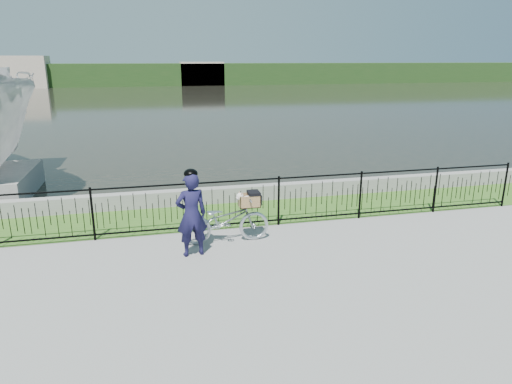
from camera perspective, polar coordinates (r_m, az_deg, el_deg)
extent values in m
plane|color=gray|center=(8.83, -0.62, -8.17)|extent=(120.00, 120.00, 0.00)
cube|color=#38621E|center=(11.20, -3.54, -2.76)|extent=(60.00, 2.00, 0.01)
plane|color=black|center=(41.04, -10.95, 10.94)|extent=(120.00, 120.00, 0.00)
cube|color=gray|center=(12.08, -4.36, -0.36)|extent=(60.00, 0.30, 0.40)
cube|color=#223F18|center=(67.90, -12.14, 14.18)|extent=(120.00, 6.00, 3.00)
cube|color=#B7A693|center=(67.84, -27.89, 13.12)|extent=(8.00, 4.00, 4.00)
cube|color=#B7A693|center=(66.83, -6.80, 14.48)|extent=(6.00, 3.00, 3.20)
imported|color=#B2B9BF|center=(9.39, -3.89, -3.53)|extent=(1.82, 0.64, 0.96)
cube|color=black|center=(9.39, -0.86, -1.80)|extent=(0.38, 0.18, 0.02)
cube|color=olive|center=(9.39, -0.86, -1.76)|extent=(0.43, 0.30, 0.01)
cube|color=olive|center=(9.49, -1.04, -0.81)|extent=(0.43, 0.02, 0.25)
cube|color=olive|center=(9.22, -0.67, -1.32)|extent=(0.43, 0.01, 0.25)
cube|color=olive|center=(9.40, 0.37, -0.98)|extent=(0.02, 0.30, 0.25)
cube|color=olive|center=(9.31, -2.10, -1.15)|extent=(0.01, 0.30, 0.25)
cube|color=black|center=(9.33, -0.30, -0.10)|extent=(0.24, 0.31, 0.06)
cube|color=black|center=(9.39, 0.47, -0.82)|extent=(0.02, 0.31, 0.20)
ellipsoid|color=silver|center=(9.35, -0.98, -1.06)|extent=(0.31, 0.22, 0.20)
sphere|color=silver|center=(9.26, -2.01, -0.55)|extent=(0.15, 0.15, 0.15)
sphere|color=silver|center=(9.25, -2.29, -0.78)|extent=(0.07, 0.07, 0.07)
sphere|color=black|center=(9.23, -2.43, -0.84)|extent=(0.02, 0.02, 0.02)
cone|color=#9F5F42|center=(9.30, -2.09, -0.09)|extent=(0.06, 0.08, 0.08)
cone|color=#9F5F42|center=(9.21, -1.84, -0.25)|extent=(0.06, 0.08, 0.08)
imported|color=#161336|center=(8.73, -8.07, -2.85)|extent=(0.65, 0.47, 1.64)
ellipsoid|color=black|center=(8.51, -8.28, 2.23)|extent=(0.26, 0.29, 0.18)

